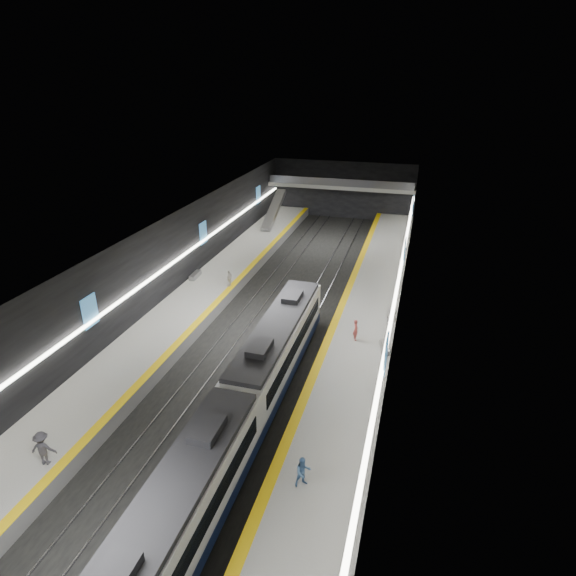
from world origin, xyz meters
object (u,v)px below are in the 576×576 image
(escalator, at_px, (274,210))
(passenger_right_b, at_px, (303,472))
(train, at_px, (238,413))
(passenger_left_b, at_px, (43,449))
(bench_left_far, at_px, (195,275))
(passenger_left_a, at_px, (229,278))
(passenger_right_a, at_px, (356,330))
(bench_right_near, at_px, (384,348))
(bench_right_far, at_px, (391,315))

(escalator, relative_size, passenger_right_b, 4.92)
(train, height_order, passenger_left_b, train)
(bench_left_far, bearing_deg, train, -60.40)
(train, height_order, bench_left_far, train)
(bench_left_far, relative_size, passenger_left_a, 1.21)
(passenger_right_a, height_order, passenger_right_b, passenger_right_a)
(train, bearing_deg, escalator, 104.55)
(passenger_right_a, distance_m, passenger_right_b, 14.51)
(escalator, relative_size, passenger_right_a, 4.88)
(bench_left_far, xyz_separation_m, bench_right_near, (19.00, -8.52, -0.03))
(bench_right_near, bearing_deg, passenger_left_a, 139.14)
(passenger_right_a, distance_m, passenger_left_a, 14.37)
(escalator, bearing_deg, passenger_left_b, -88.15)
(bench_left_far, distance_m, passenger_left_b, 24.59)
(escalator, distance_m, bench_right_far, 28.25)
(passenger_right_a, distance_m, passenger_left_b, 21.40)
(bench_right_near, bearing_deg, passenger_right_a, 143.74)
(train, bearing_deg, passenger_left_a, 113.63)
(train, xyz_separation_m, passenger_left_b, (-8.59, -5.06, -0.23))
(escalator, relative_size, passenger_left_b, 4.12)
(bench_left_far, height_order, passenger_right_a, passenger_right_a)
(passenger_right_a, bearing_deg, train, 135.10)
(bench_right_near, relative_size, passenger_left_b, 0.86)
(passenger_right_b, bearing_deg, passenger_right_a, 53.95)
(escalator, relative_size, passenger_left_a, 5.09)
(bench_left_far, xyz_separation_m, passenger_left_a, (4.00, -1.01, 0.55))
(passenger_left_a, bearing_deg, bench_left_far, -101.72)
(train, bearing_deg, bench_right_far, 66.42)
(passenger_right_a, relative_size, passenger_left_b, 0.84)
(train, xyz_separation_m, passenger_left_a, (-8.00, 18.28, -0.41))
(bench_right_far, height_order, passenger_left_a, passenger_left_a)
(train, bearing_deg, passenger_right_b, -32.86)
(train, height_order, passenger_left_a, train)
(bench_left_far, distance_m, passenger_right_a, 18.42)
(bench_right_far, bearing_deg, escalator, 123.97)
(bench_right_far, bearing_deg, passenger_left_a, 168.39)
(bench_right_far, xyz_separation_m, passenger_right_a, (-2.24, -4.37, 0.60))
(passenger_right_a, bearing_deg, passenger_left_a, 39.92)
(passenger_right_b, distance_m, passenger_left_b, 13.17)
(train, xyz_separation_m, bench_right_near, (7.00, 10.77, -0.99))
(bench_right_near, height_order, bench_right_far, bench_right_far)
(bench_right_near, distance_m, bench_right_far, 5.27)
(bench_left_far, bearing_deg, passenger_right_a, -26.73)
(train, relative_size, bench_right_near, 17.99)
(bench_right_near, xyz_separation_m, passenger_right_a, (-2.24, 0.90, 0.62))
(escalator, distance_m, passenger_left_b, 43.62)
(passenger_right_a, bearing_deg, passenger_right_b, 155.84)
(passenger_left_a, bearing_deg, train, 26.03)
(bench_right_far, bearing_deg, train, -116.68)
(bench_right_far, bearing_deg, bench_right_near, -93.10)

